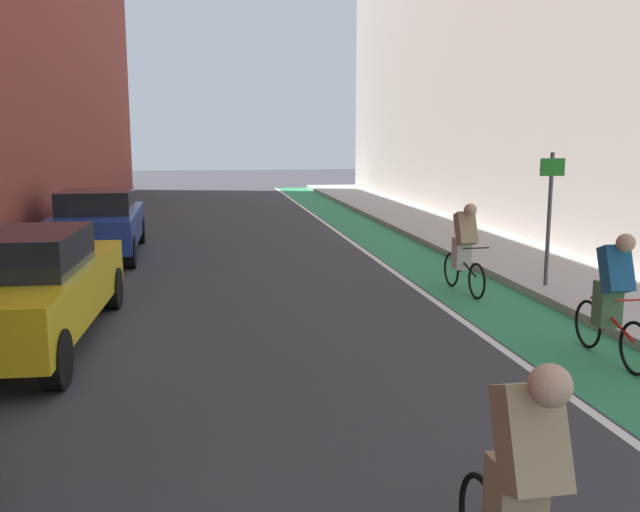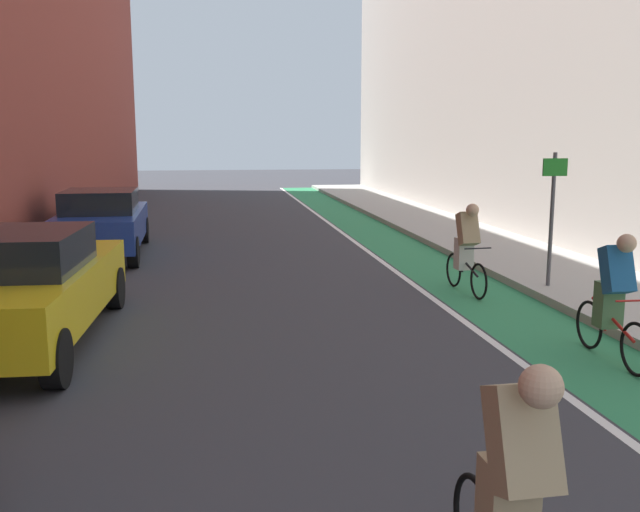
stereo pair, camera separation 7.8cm
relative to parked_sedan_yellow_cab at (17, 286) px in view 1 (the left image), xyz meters
name	(u,v)px [view 1 (the left image)]	position (x,y,z in m)	size (l,w,h in m)	color
ground_plane	(251,257)	(3.42, 6.24, -0.79)	(87.28, 87.28, 0.00)	#38383D
bike_lane_paint	(384,241)	(7.09, 8.24, -0.79)	(1.60, 39.67, 0.00)	#2D8451
lane_divider_stripe	(351,241)	(6.19, 8.24, -0.79)	(0.12, 39.67, 0.00)	white
sidewalk_right	(462,236)	(9.25, 8.24, -0.72)	(2.73, 39.67, 0.14)	#A8A59E
building_facade_right	(529,5)	(11.82, 10.24, 5.67)	(2.40, 35.67, 12.92)	#B2ADA3
parked_sedan_yellow_cab	(17,286)	(0.00, 0.00, 0.00)	(2.16, 4.75, 1.53)	yellow
parked_sedan_blue	(99,222)	(0.00, 7.02, 0.00)	(1.96, 4.68, 1.53)	navy
cyclist_lead	(525,496)	(4.10, -6.09, 0.02)	(0.48, 1.70, 1.60)	black
cyclist_mid	(613,296)	(7.28, -1.85, 0.02)	(0.48, 1.68, 1.59)	black
cyclist_trailing	(464,247)	(6.89, 2.03, 0.02)	(0.48, 1.67, 1.59)	black
street_sign_post	(550,206)	(8.31, 1.75, 0.74)	(0.44, 0.07, 2.31)	#4C4C51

